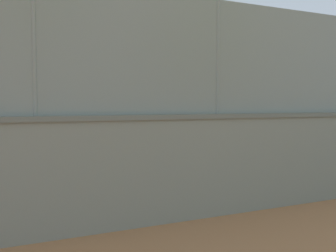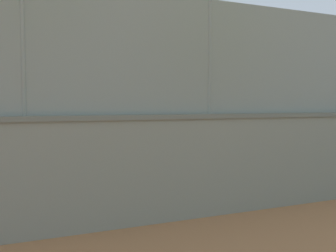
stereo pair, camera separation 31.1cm
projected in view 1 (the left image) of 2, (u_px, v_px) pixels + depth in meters
ground_plane at (147, 142)px, 19.48m from camera, size 260.00×260.00×0.00m
player_at_service_line at (148, 125)px, 18.13m from camera, size 1.27×0.75×1.65m
player_near_wall_returning at (69, 131)px, 14.04m from camera, size 0.76×1.03×1.63m
sports_ball at (179, 115)px, 18.25m from camera, size 0.15×0.15×0.15m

